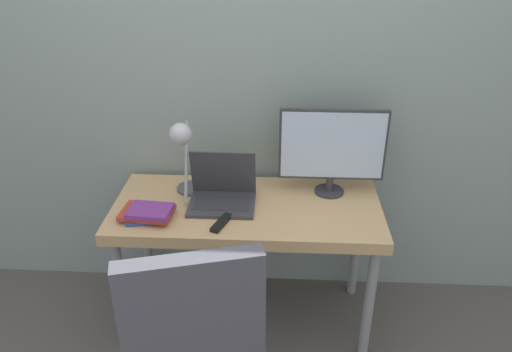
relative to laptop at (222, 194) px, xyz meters
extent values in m
cube|color=gray|center=(0.12, 0.35, 0.51)|extent=(8.00, 0.05, 2.60)
cube|color=tan|center=(0.12, -0.02, -0.08)|extent=(1.33, 0.61, 0.06)
cylinder|color=gray|center=(-0.48, -0.26, -0.45)|extent=(0.05, 0.05, 0.67)
cylinder|color=gray|center=(0.73, -0.26, -0.45)|extent=(0.05, 0.05, 0.67)
cylinder|color=gray|center=(-0.48, 0.23, -0.45)|extent=(0.05, 0.05, 0.67)
cylinder|color=gray|center=(0.73, 0.23, -0.45)|extent=(0.05, 0.05, 0.67)
cube|color=#38383D|center=(0.00, -0.03, -0.04)|extent=(0.32, 0.25, 0.02)
cube|color=#2D2D33|center=(0.00, -0.03, -0.03)|extent=(0.28, 0.15, 0.00)
cube|color=#38383D|center=(0.00, 0.07, 0.09)|extent=(0.32, 0.06, 0.24)
cube|color=silver|center=(0.00, 0.06, 0.08)|extent=(0.29, 0.05, 0.21)
cylinder|color=#333338|center=(0.54, 0.14, -0.05)|extent=(0.15, 0.15, 0.01)
cylinder|color=#333338|center=(0.54, 0.14, 0.00)|extent=(0.04, 0.04, 0.08)
cube|color=#333338|center=(0.54, 0.14, 0.21)|extent=(0.53, 0.02, 0.37)
cube|color=silver|center=(0.54, 0.13, 0.21)|extent=(0.51, 0.00, 0.35)
cylinder|color=#4C4C51|center=(-0.18, 0.13, -0.04)|extent=(0.15, 0.15, 0.02)
cylinder|color=#99999E|center=(-0.18, 0.04, 0.15)|extent=(0.02, 0.19, 0.38)
sphere|color=#B2B2B7|center=(-0.18, -0.05, 0.33)|extent=(0.11, 0.11, 0.11)
cube|color=#4C4C56|center=(-0.05, -0.71, -0.33)|extent=(0.61, 0.59, 0.09)
cube|color=#4C4C56|center=(0.01, -0.91, 0.00)|extent=(0.48, 0.19, 0.57)
cube|color=#334C8C|center=(-0.35, -0.16, -0.04)|extent=(0.20, 0.17, 0.02)
cube|color=#B2382D|center=(-0.34, -0.15, -0.02)|extent=(0.26, 0.19, 0.02)
cube|color=#753384|center=(-0.32, -0.18, 0.00)|extent=(0.21, 0.16, 0.02)
cube|color=black|center=(0.02, -0.20, -0.04)|extent=(0.09, 0.16, 0.02)
camera|label=1|loc=(0.28, -2.14, 1.22)|focal=35.00mm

